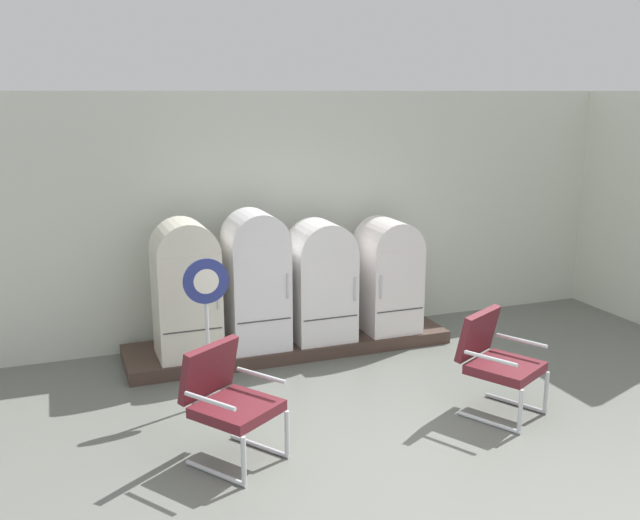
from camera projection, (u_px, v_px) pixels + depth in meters
ground at (408, 477)px, 5.72m from camera, size 12.00×10.00×0.05m
back_wall at (272, 216)px, 8.70m from camera, size 11.76×0.12×2.99m
display_plinth at (289, 344)px, 8.45m from camera, size 3.80×0.95×0.15m
refrigerator_0 at (186, 285)px, 7.71m from camera, size 0.68×0.64×1.51m
refrigerator_1 at (256, 276)px, 7.98m from camera, size 0.65×0.64×1.56m
refrigerator_2 at (321, 278)px, 8.27m from camera, size 0.70×0.64×1.40m
refrigerator_3 at (388, 272)px, 8.61m from camera, size 0.64×0.72×1.36m
armchair_left at (228, 397)px, 5.84m from camera, size 0.88×0.91×0.97m
armchair_right at (496, 358)px, 6.70m from camera, size 0.85×0.89×0.97m
sign_stand at (208, 336)px, 6.84m from camera, size 0.44×0.32×1.47m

